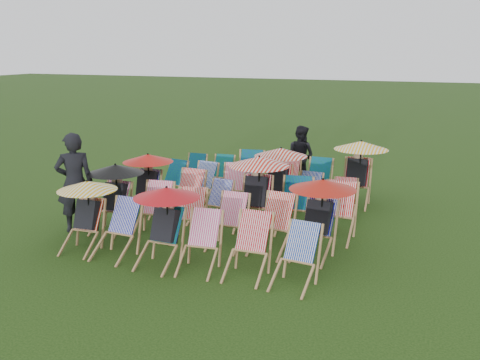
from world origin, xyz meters
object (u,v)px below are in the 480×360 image
(deckchair_5, at_px, (296,257))
(deckchair_0, at_px, (84,214))
(deckchair_29, at_px, (357,172))
(person_rear, at_px, (300,156))
(person_left, at_px, (75,182))

(deckchair_5, bearing_deg, deckchair_0, -174.57)
(deckchair_5, xyz_separation_m, deckchair_29, (0.15, 4.68, 0.31))
(deckchair_0, relative_size, deckchair_29, 0.85)
(deckchair_29, distance_m, person_rear, 1.96)
(deckchair_29, bearing_deg, deckchair_5, -93.06)
(deckchair_0, distance_m, person_rear, 6.18)
(person_left, bearing_deg, deckchair_29, 178.42)
(deckchair_5, bearing_deg, deckchair_29, 95.25)
(deckchair_0, relative_size, deckchair_5, 1.37)
(deckchair_29, height_order, person_left, person_left)
(deckchair_0, relative_size, person_left, 0.63)
(deckchair_0, xyz_separation_m, person_left, (-0.78, 0.78, 0.32))
(person_left, xyz_separation_m, person_rear, (3.18, 4.91, -0.18))
(deckchair_5, distance_m, deckchair_29, 4.70)
(person_left, bearing_deg, deckchair_5, 129.18)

